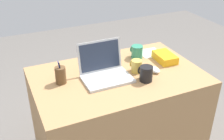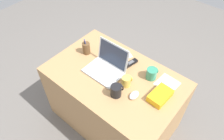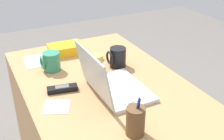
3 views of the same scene
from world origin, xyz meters
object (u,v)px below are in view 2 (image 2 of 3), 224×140
at_px(laptop, 106,66).
at_px(coffee_mug_white, 152,73).
at_px(computer_mouse, 134,95).
at_px(pen_holder, 86,48).
at_px(cordless_phone, 131,63).
at_px(coffee_mug_spare, 116,90).
at_px(coffee_mug_tall, 126,81).
at_px(snack_bag, 160,96).

xyz_separation_m(laptop, coffee_mug_white, (0.35, 0.18, 0.00)).
distance_m(laptop, coffee_mug_white, 0.40).
bearing_deg(computer_mouse, pen_holder, 169.04).
bearing_deg(cordless_phone, coffee_mug_spare, -71.84).
bearing_deg(coffee_mug_tall, laptop, 175.34).
bearing_deg(coffee_mug_tall, pen_holder, 172.44).
distance_m(computer_mouse, coffee_mug_spare, 0.15).
xyz_separation_m(cordless_phone, pen_holder, (-0.42, -0.15, 0.05)).
distance_m(cordless_phone, pen_holder, 0.45).
xyz_separation_m(coffee_mug_tall, pen_holder, (-0.53, 0.07, 0.01)).
bearing_deg(laptop, snack_bag, 4.98).
relative_size(computer_mouse, coffee_mug_white, 0.95).
xyz_separation_m(coffee_mug_white, coffee_mug_spare, (-0.12, -0.34, 0.00)).
bearing_deg(pen_holder, cordless_phone, 19.57).
height_order(laptop, computer_mouse, laptop).
xyz_separation_m(computer_mouse, pen_holder, (-0.66, 0.13, 0.04)).
bearing_deg(coffee_mug_white, pen_holder, -168.50).
xyz_separation_m(laptop, coffee_mug_tall, (0.24, -0.02, -0.00)).
xyz_separation_m(coffee_mug_spare, snack_bag, (0.29, 0.20, -0.02)).
height_order(coffee_mug_spare, snack_bag, coffee_mug_spare).
height_order(coffee_mug_white, coffee_mug_spare, coffee_mug_spare).
xyz_separation_m(coffee_mug_spare, pen_holder, (-0.54, 0.21, 0.01)).
height_order(computer_mouse, snack_bag, snack_bag).
relative_size(coffee_mug_white, coffee_mug_tall, 1.09).
height_order(laptop, coffee_mug_white, laptop).
relative_size(coffee_mug_white, snack_bag, 0.51).
height_order(coffee_mug_tall, pen_holder, pen_holder).
distance_m(computer_mouse, pen_holder, 0.67).
height_order(coffee_mug_spare, pen_holder, pen_holder).
height_order(coffee_mug_spare, cordless_phone, coffee_mug_spare).
bearing_deg(snack_bag, pen_holder, 179.59).
bearing_deg(laptop, computer_mouse, -11.87).
height_order(coffee_mug_white, pen_holder, pen_holder).
xyz_separation_m(laptop, pen_holder, (-0.30, 0.05, 0.01)).
relative_size(computer_mouse, snack_bag, 0.49).
bearing_deg(cordless_phone, coffee_mug_tall, -62.28).
xyz_separation_m(computer_mouse, cordless_phone, (-0.24, 0.28, -0.00)).
bearing_deg(computer_mouse, laptop, 168.12).
bearing_deg(cordless_phone, snack_bag, -20.99).
xyz_separation_m(laptop, coffee_mug_spare, (0.24, -0.15, 0.01)).
xyz_separation_m(coffee_mug_white, pen_holder, (-0.65, -0.13, 0.01)).
height_order(coffee_mug_tall, coffee_mug_spare, coffee_mug_spare).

